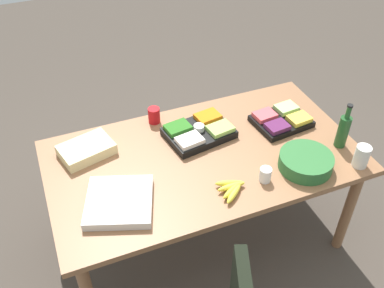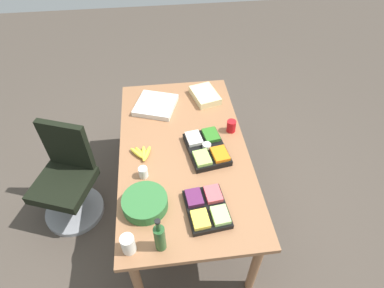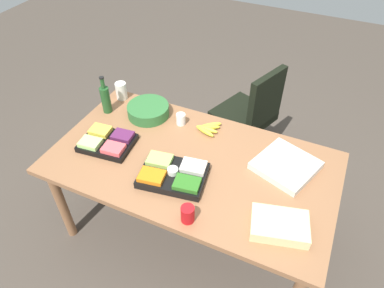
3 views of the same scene
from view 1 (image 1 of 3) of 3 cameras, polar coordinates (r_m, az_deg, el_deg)
name	(u,v)px [view 1 (image 1 of 3)]	position (r m, az deg, el deg)	size (l,w,h in m)	color
ground_plane	(202,235)	(3.33, 1.29, -11.75)	(10.00, 10.00, 0.00)	#493F37
conference_table	(203,165)	(2.80, 1.50, -2.70)	(1.93, 1.07, 0.80)	#946340
fruit_platter	(281,120)	(3.03, 11.54, 3.09)	(0.39, 0.32, 0.07)	black
mayo_jar	(362,156)	(2.82, 21.17, -1.51)	(0.09, 0.09, 0.14)	white
sheet_cake	(86,150)	(2.81, -13.54, -0.72)	(0.32, 0.22, 0.07)	beige
veggie_tray	(199,131)	(2.86, 0.91, 1.63)	(0.46, 0.36, 0.09)	black
red_solo_cup	(154,115)	(2.98, -4.95, 3.74)	(0.08, 0.08, 0.11)	red
salad_bowl	(306,162)	(2.72, 14.56, -2.24)	(0.32, 0.32, 0.09)	#2F6B34
banana_bunch	(232,188)	(2.51, 5.21, -5.75)	(0.18, 0.19, 0.04)	gold
pizza_box	(119,202)	(2.46, -9.43, -7.40)	(0.36, 0.36, 0.05)	silver
wine_bottle	(343,130)	(2.90, 19.05, 1.69)	(0.09, 0.09, 0.31)	#215024
paper_cup	(265,175)	(2.59, 9.51, -3.95)	(0.07, 0.07, 0.09)	white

